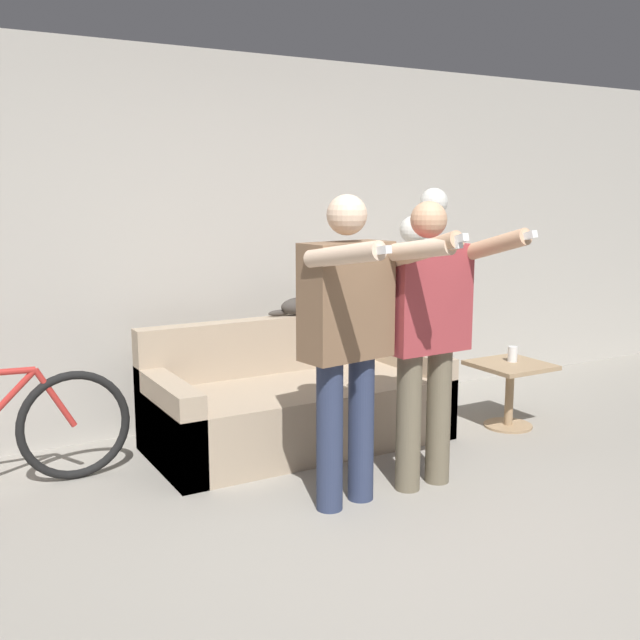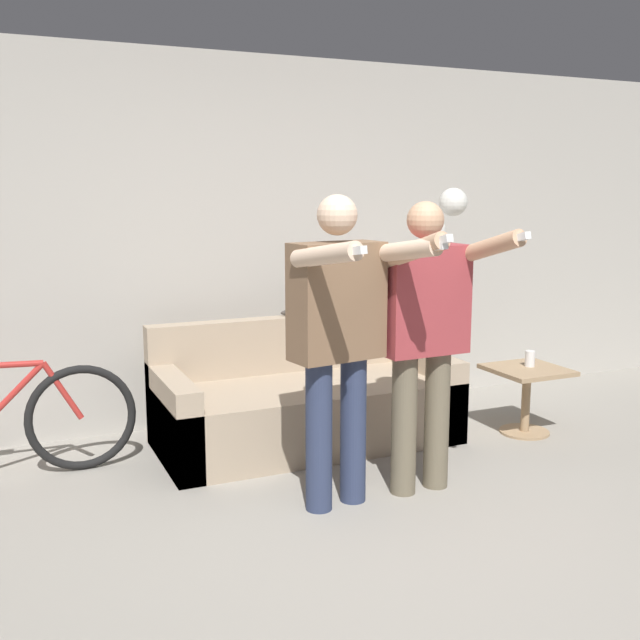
% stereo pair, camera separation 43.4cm
% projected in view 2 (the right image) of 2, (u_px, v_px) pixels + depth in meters
% --- Properties ---
extents(ground_plane, '(16.00, 16.00, 0.00)m').
position_uv_depth(ground_plane, '(445.00, 567.00, 3.36)').
color(ground_plane, gray).
extents(wall_back, '(10.00, 0.05, 2.60)m').
position_uv_depth(wall_back, '(257.00, 241.00, 5.40)').
color(wall_back, '#B7B2A8').
rests_on(wall_back, ground_plane).
extents(couch, '(1.94, 0.89, 0.80)m').
position_uv_depth(couch, '(304.00, 404.00, 4.98)').
color(couch, tan).
rests_on(couch, ground_plane).
extents(person_left, '(0.62, 0.73, 1.65)m').
position_uv_depth(person_left, '(339.00, 329.00, 3.84)').
color(person_left, '#2D3856').
rests_on(person_left, ground_plane).
extents(person_right, '(0.57, 0.67, 1.61)m').
position_uv_depth(person_right, '(425.00, 326.00, 4.05)').
color(person_right, '#6B604C').
rests_on(person_right, ground_plane).
extents(cat, '(0.43, 0.14, 0.17)m').
position_uv_depth(cat, '(317.00, 304.00, 5.28)').
color(cat, '#3D3833').
rests_on(cat, couch).
extents(floor_lamp, '(0.39, 0.26, 1.68)m').
position_uv_depth(floor_lamp, '(442.00, 236.00, 5.42)').
color(floor_lamp, '#B2B2B7').
rests_on(floor_lamp, ground_plane).
extents(side_table, '(0.49, 0.49, 0.46)m').
position_uv_depth(side_table, '(527.00, 386.00, 5.14)').
color(side_table, '#A38460').
rests_on(side_table, ground_plane).
extents(cup, '(0.07, 0.07, 0.11)m').
position_uv_depth(cup, '(530.00, 359.00, 5.15)').
color(cup, white).
rests_on(cup, side_table).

